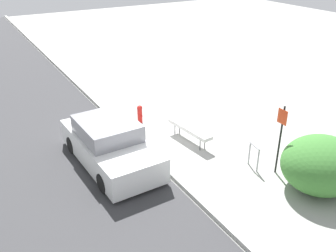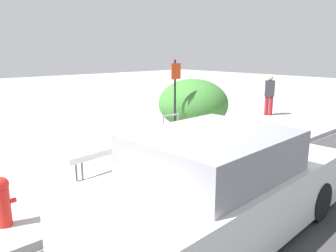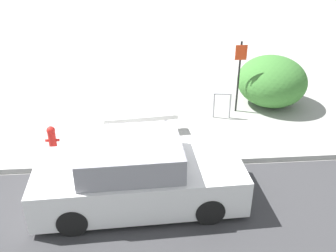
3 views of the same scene
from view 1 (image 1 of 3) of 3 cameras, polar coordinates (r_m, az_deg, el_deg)
The scene contains 8 objects.
ground_plane at distance 13.31m, azimuth -3.49°, elevation -3.71°, with size 60.00×60.00×0.00m, color #9E9E99.
curb at distance 13.28m, azimuth -3.49°, elevation -3.47°, with size 60.00×0.20×0.13m.
bench at distance 13.64m, azimuth 3.30°, elevation -0.44°, with size 2.12×0.62×0.59m.
bike_rack at distance 12.38m, azimuth 12.95°, elevation -4.22°, with size 0.55×0.13×0.83m.
sign_post at distance 11.90m, azimuth 16.77°, elevation -1.18°, with size 0.36×0.08×2.30m.
fire_hydrant at distance 15.13m, azimuth -4.31°, elevation 1.89°, with size 0.36×0.22×0.77m.
shrub_hedge at distance 11.80m, azimuth 22.32°, elevation -5.47°, with size 2.26×2.38×1.65m.
parked_car_near at distance 12.42m, azimuth -8.85°, elevation -2.81°, with size 4.41×2.05×1.49m.
Camera 1 is at (10.34, -5.07, 6.66)m, focal length 40.00 mm.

